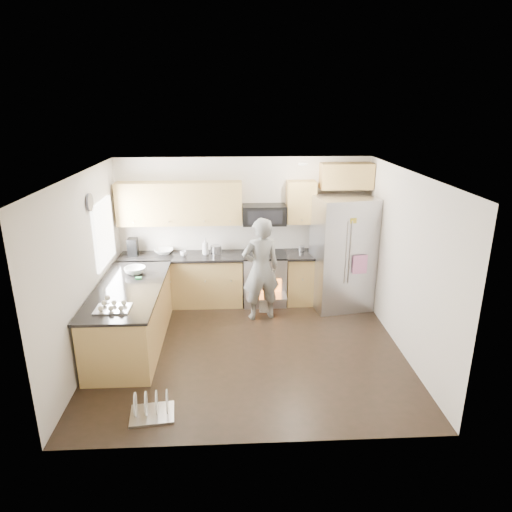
{
  "coord_description": "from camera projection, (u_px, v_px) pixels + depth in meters",
  "views": [
    {
      "loc": [
        -0.2,
        -6.01,
        3.48
      ],
      "look_at": [
        0.14,
        0.5,
        1.29
      ],
      "focal_mm": 32.0,
      "sensor_mm": 36.0,
      "label": 1
    }
  ],
  "objects": [
    {
      "name": "refrigerator",
      "position": [
        342.0,
        253.0,
        7.95
      ],
      "size": [
        1.09,
        0.91,
        1.99
      ],
      "rotation": [
        0.0,
        0.0,
        0.17
      ],
      "color": "#B7B7BC",
      "rests_on": "ground"
    },
    {
      "name": "room_shell",
      "position": [
        245.0,
        241.0,
        6.29
      ],
      "size": [
        4.54,
        4.04,
        2.62
      ],
      "color": "beige",
      "rests_on": "ground"
    },
    {
      "name": "back_cabinet_run",
      "position": [
        212.0,
        252.0,
        8.13
      ],
      "size": [
        4.45,
        0.64,
        2.5
      ],
      "color": "tan",
      "rests_on": "ground"
    },
    {
      "name": "dish_rack",
      "position": [
        152.0,
        409.0,
        5.33
      ],
      "size": [
        0.55,
        0.46,
        0.31
      ],
      "rotation": [
        0.0,
        0.0,
        0.12
      ],
      "color": "#B7B7BC",
      "rests_on": "ground"
    },
    {
      "name": "peninsula",
      "position": [
        131.0,
        316.0,
        6.81
      ],
      "size": [
        0.96,
        2.36,
        1.03
      ],
      "color": "tan",
      "rests_on": "ground"
    },
    {
      "name": "stove_range",
      "position": [
        264.0,
        267.0,
        8.21
      ],
      "size": [
        0.76,
        0.97,
        1.79
      ],
      "color": "#B7B7BC",
      "rests_on": "ground"
    },
    {
      "name": "person",
      "position": [
        261.0,
        269.0,
        7.53
      ],
      "size": [
        0.72,
        0.56,
        1.75
      ],
      "primitive_type": "imported",
      "rotation": [
        0.0,
        0.0,
        3.38
      ],
      "color": "slate",
      "rests_on": "ground"
    },
    {
      "name": "ground",
      "position": [
        248.0,
        349.0,
        6.81
      ],
      "size": [
        4.5,
        4.5,
        0.0
      ],
      "primitive_type": "plane",
      "color": "black",
      "rests_on": "ground"
    }
  ]
}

